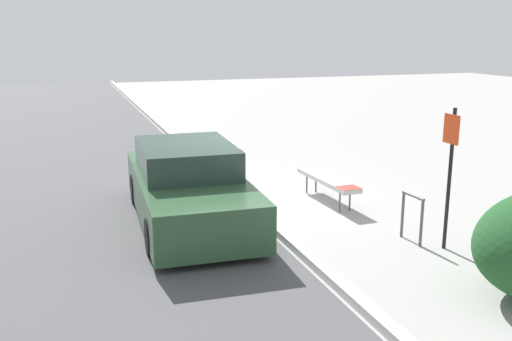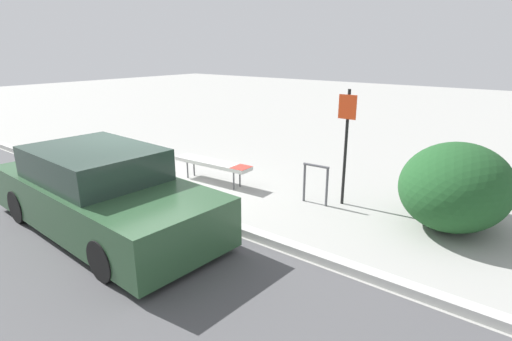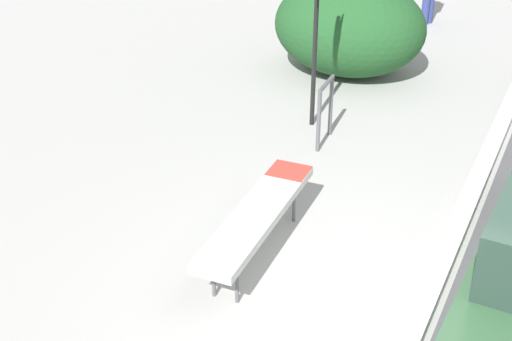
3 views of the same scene
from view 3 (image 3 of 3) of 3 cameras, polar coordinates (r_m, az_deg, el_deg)
ground_plane at (r=6.27m, az=12.59°, el=-12.33°), size 60.00×60.00×0.00m
curb at (r=6.23m, az=12.65°, el=-11.88°), size 60.00×0.20×0.13m
bench at (r=6.71m, az=0.13°, el=-3.55°), size 2.06×0.51×0.52m
bike_rack at (r=8.88m, az=5.56°, el=5.15°), size 0.55×0.09×0.83m
sign_post at (r=9.07m, az=4.88°, el=11.64°), size 0.36×0.08×2.30m
shrub_hedge at (r=11.13m, az=7.46°, el=11.35°), size 1.83×2.35×1.50m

